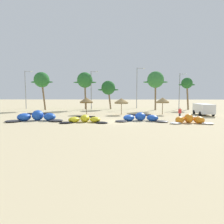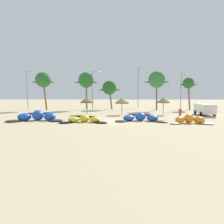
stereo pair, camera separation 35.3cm
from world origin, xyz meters
name	(u,v)px [view 1 (the left image)]	position (x,y,z in m)	size (l,w,h in m)	color
ground_plane	(115,121)	(0.00, 0.00, 0.00)	(260.00, 260.00, 0.00)	beige
kite_far_left	(37,117)	(-10.00, 0.34, 0.51)	(7.19, 3.81, 1.32)	#333338
kite_left	(85,119)	(-3.69, -0.84, 0.34)	(5.96, 2.89, 0.89)	black
kite_left_of_center	(141,118)	(3.18, 0.59, 0.41)	(6.78, 3.13, 1.06)	#333338
kite_center	(189,120)	(8.62, -1.20, 0.41)	(5.12, 2.47, 1.07)	white
beach_umbrella_near_van	(86,100)	(-5.09, 8.79, 2.41)	(2.30, 2.30, 2.87)	brown
beach_umbrella_middle	(121,101)	(0.87, 8.62, 2.30)	(2.41, 2.41, 2.75)	brown
beach_umbrella_near_palms	(163,100)	(7.85, 9.01, 2.41)	(2.21, 2.21, 2.88)	brown
parked_van	(203,108)	(14.31, 8.27, 1.09)	(2.49, 5.12, 1.84)	white
person_near_kites	(180,114)	(8.53, 2.03, 0.82)	(0.36, 0.24, 1.62)	#383842
palm_leftmost	(42,80)	(-16.54, 18.32, 6.59)	(5.01, 3.34, 8.34)	brown
palm_left	(85,80)	(-7.39, 20.66, 6.70)	(5.35, 3.57, 8.56)	brown
palm_left_of_gap	(108,88)	(-2.03, 21.53, 4.98)	(4.91, 3.27, 6.68)	brown
palm_center_left	(155,80)	(8.48, 18.92, 6.62)	(5.41, 3.61, 8.49)	brown
palm_center_right	(187,84)	(15.83, 20.39, 5.85)	(3.68, 2.45, 7.24)	brown
lamppost_west	(26,88)	(-21.81, 21.77, 5.11)	(2.04, 0.24, 9.08)	gray
lamppost_west_center	(92,88)	(-5.75, 20.24, 4.91)	(1.71, 0.24, 8.76)	gray
lamppost_east_center	(138,86)	(5.15, 24.77, 5.64)	(2.13, 0.24, 10.10)	gray
lamppost_east	(180,89)	(14.92, 22.24, 4.71)	(1.66, 0.24, 8.39)	gray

